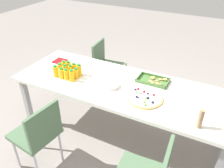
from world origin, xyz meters
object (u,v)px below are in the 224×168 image
(cardboard_tube, at_px, (201,119))
(juice_bottle_9, at_px, (69,67))
(juice_bottle_6, at_px, (71,71))
(plate_stack, at_px, (110,85))
(juice_bottle_10, at_px, (74,69))
(juice_bottle_11, at_px, (79,70))
(party_table, at_px, (120,89))
(juice_bottle_4, at_px, (60,69))
(juice_bottle_5, at_px, (65,70))
(napkin_stack, at_px, (60,61))
(fruit_pizza, at_px, (145,98))
(snack_tray, at_px, (154,81))
(juice_bottle_1, at_px, (62,73))
(juice_bottle_8, at_px, (64,66))
(juice_bottle_3, at_px, (72,76))
(juice_bottle_7, at_px, (76,73))
(juice_bottle_2, at_px, (66,75))
(chair_near_left, at_px, (38,132))
(chair_far_left, at_px, (106,64))
(juice_bottle_0, at_px, (56,71))

(cardboard_tube, bearing_deg, juice_bottle_9, 169.82)
(juice_bottle_6, relative_size, plate_stack, 0.77)
(juice_bottle_10, distance_m, juice_bottle_11, 0.07)
(party_table, bearing_deg, juice_bottle_4, -172.05)
(juice_bottle_5, relative_size, juice_bottle_10, 0.97)
(napkin_stack, bearing_deg, fruit_pizza, -12.45)
(juice_bottle_10, xyz_separation_m, snack_tray, (0.91, 0.26, -0.05))
(juice_bottle_11, bearing_deg, juice_bottle_1, -133.96)
(juice_bottle_4, relative_size, fruit_pizza, 0.39)
(juice_bottle_5, bearing_deg, snack_tray, 18.43)
(juice_bottle_6, xyz_separation_m, plate_stack, (0.51, 0.01, -0.05))
(juice_bottle_8, distance_m, juice_bottle_9, 0.08)
(juice_bottle_6, relative_size, snack_tray, 0.43)
(juice_bottle_3, bearing_deg, juice_bottle_7, 87.62)
(juice_bottle_4, height_order, snack_tray, juice_bottle_4)
(juice_bottle_5, xyz_separation_m, cardboard_tube, (1.55, -0.21, 0.03))
(juice_bottle_1, xyz_separation_m, juice_bottle_7, (0.15, 0.07, -0.00))
(party_table, relative_size, juice_bottle_7, 18.28)
(juice_bottle_9, relative_size, cardboard_tube, 0.82)
(juice_bottle_1, distance_m, fruit_pizza, 1.00)
(juice_bottle_6, distance_m, juice_bottle_8, 0.17)
(juice_bottle_10, relative_size, napkin_stack, 0.94)
(juice_bottle_11, distance_m, napkin_stack, 0.48)
(juice_bottle_1, xyz_separation_m, juice_bottle_2, (0.06, -0.00, 0.00))
(juice_bottle_8, relative_size, juice_bottle_11, 0.91)
(juice_bottle_7, relative_size, snack_tray, 0.38)
(juice_bottle_4, bearing_deg, juice_bottle_6, 1.61)
(juice_bottle_7, relative_size, fruit_pizza, 0.37)
(juice_bottle_8, bearing_deg, fruit_pizza, -5.77)
(chair_near_left, distance_m, snack_tray, 1.34)
(party_table, bearing_deg, juice_bottle_9, -177.18)
(chair_far_left, relative_size, juice_bottle_3, 5.68)
(juice_bottle_2, bearing_deg, juice_bottle_9, 117.31)
(juice_bottle_3, distance_m, juice_bottle_11, 0.15)
(chair_near_left, relative_size, juice_bottle_5, 6.07)
(chair_near_left, xyz_separation_m, cardboard_tube, (1.37, 0.51, 0.32))
(party_table, xyz_separation_m, juice_bottle_3, (-0.52, -0.18, 0.13))
(chair_far_left, bearing_deg, juice_bottle_10, -4.47)
(juice_bottle_7, bearing_deg, napkin_stack, 149.79)
(juice_bottle_8, xyz_separation_m, cardboard_tube, (1.63, -0.29, 0.03))
(chair_far_left, xyz_separation_m, juice_bottle_8, (-0.15, -0.78, 0.29))
(juice_bottle_3, xyz_separation_m, juice_bottle_6, (-0.07, 0.08, 0.00))
(juice_bottle_7, height_order, plate_stack, juice_bottle_7)
(chair_far_left, distance_m, juice_bottle_8, 0.85)
(chair_far_left, xyz_separation_m, napkin_stack, (-0.36, -0.61, 0.23))
(juice_bottle_2, xyz_separation_m, juice_bottle_7, (0.08, 0.08, -0.00))
(juice_bottle_0, relative_size, plate_stack, 0.75)
(juice_bottle_4, bearing_deg, juice_bottle_1, -43.10)
(juice_bottle_0, distance_m, juice_bottle_6, 0.17)
(juice_bottle_5, xyz_separation_m, juice_bottle_9, (-0.00, 0.07, 0.01))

